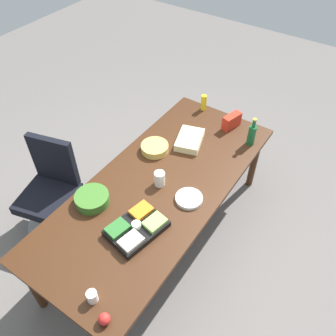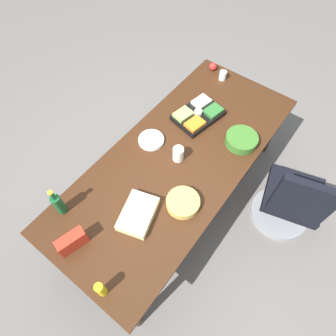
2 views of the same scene
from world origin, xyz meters
name	(u,v)px [view 2 (image 2 of 2)]	position (x,y,z in m)	size (l,w,h in m)	color
ground_plane	(176,198)	(0.00, 0.00, 0.00)	(10.00, 10.00, 0.00)	#65605C
conference_table	(178,162)	(0.00, 0.00, 0.68)	(2.42, 1.04, 0.74)	#3C2010
office_chair	(290,203)	(0.42, -0.94, 0.37)	(0.59, 0.59, 0.97)	gray
veggie_tray	(198,115)	(0.47, 0.13, 0.78)	(0.47, 0.38, 0.09)	black
paper_cup	(223,75)	(1.04, 0.22, 0.79)	(0.07, 0.07, 0.09)	white
chip_bag_red	(72,241)	(-1.03, 0.14, 0.81)	(0.20, 0.08, 0.14)	red
mayo_jar	(179,154)	(-0.01, 0.00, 0.81)	(0.09, 0.09, 0.13)	white
wine_bottle	(58,204)	(-0.90, 0.41, 0.86)	(0.07, 0.07, 0.29)	#165329
chip_bowl	(183,203)	(-0.32, -0.28, 0.78)	(0.25, 0.25, 0.07)	#D6B352
apple_red	(213,67)	(1.11, 0.37, 0.78)	(0.08, 0.08, 0.08)	red
sheet_cake	(138,214)	(-0.60, -0.07, 0.78)	(0.32, 0.22, 0.07)	beige
mustard_bottle	(101,290)	(-1.13, -0.23, 0.83)	(0.06, 0.06, 0.17)	yellow
salad_bowl	(241,140)	(0.45, -0.33, 0.79)	(0.27, 0.27, 0.08)	#386B26
paper_plate_stack	(151,140)	(0.00, 0.29, 0.76)	(0.22, 0.22, 0.03)	white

